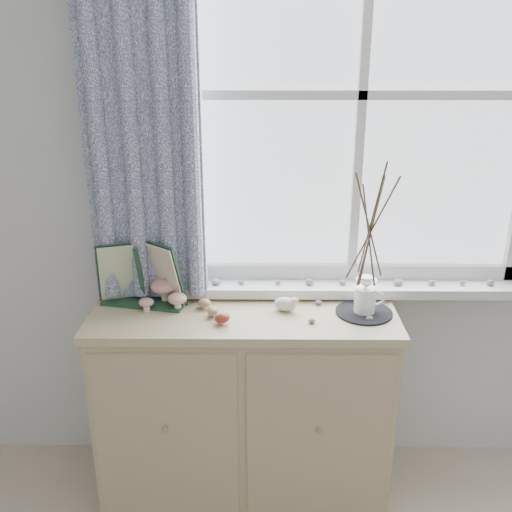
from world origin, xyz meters
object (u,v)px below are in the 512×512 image
at_px(botanical_book, 140,276).
at_px(toadstool_cluster, 165,291).
at_px(twig_pitcher, 370,226).
at_px(sideboard, 244,403).

height_order(botanical_book, toadstool_cluster, botanical_book).
distance_m(botanical_book, twig_pitcher, 0.90).
xyz_separation_m(toadstool_cluster, twig_pitcher, (0.78, -0.06, 0.30)).
xyz_separation_m(sideboard, toadstool_cluster, (-0.31, 0.06, 0.49)).
distance_m(sideboard, twig_pitcher, 0.91).
xyz_separation_m(sideboard, twig_pitcher, (0.47, -0.01, 0.78)).
relative_size(botanical_book, toadstool_cluster, 2.07).
relative_size(sideboard, botanical_book, 3.09).
bearing_deg(botanical_book, twig_pitcher, 8.19).
bearing_deg(twig_pitcher, sideboard, 179.54).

